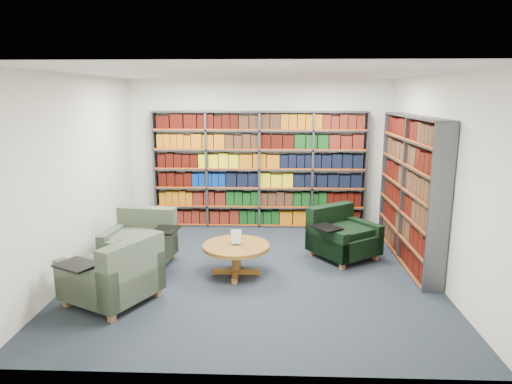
{
  "coord_description": "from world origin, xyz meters",
  "views": [
    {
      "loc": [
        0.26,
        -6.23,
        2.54
      ],
      "look_at": [
        0.0,
        0.6,
        1.05
      ],
      "focal_mm": 32.0,
      "sensor_mm": 36.0,
      "label": 1
    }
  ],
  "objects_px": {
    "chair_green_right": "(340,237)",
    "coffee_table": "(236,251)",
    "chair_teal_left": "(142,243)",
    "chair_teal_front": "(117,277)"
  },
  "relations": [
    {
      "from": "chair_green_right",
      "to": "coffee_table",
      "type": "bearing_deg",
      "value": -152.62
    },
    {
      "from": "chair_teal_left",
      "to": "chair_teal_front",
      "type": "bearing_deg",
      "value": -87.33
    },
    {
      "from": "chair_teal_left",
      "to": "coffee_table",
      "type": "bearing_deg",
      "value": -13.56
    },
    {
      "from": "chair_teal_front",
      "to": "coffee_table",
      "type": "bearing_deg",
      "value": 34.31
    },
    {
      "from": "chair_teal_left",
      "to": "chair_green_right",
      "type": "xyz_separation_m",
      "value": [
        3.03,
        0.47,
        -0.02
      ]
    },
    {
      "from": "chair_teal_left",
      "to": "chair_teal_front",
      "type": "height_order",
      "value": "chair_teal_front"
    },
    {
      "from": "chair_teal_front",
      "to": "chair_green_right",
      "type": "bearing_deg",
      "value": 30.75
    },
    {
      "from": "chair_teal_left",
      "to": "coffee_table",
      "type": "distance_m",
      "value": 1.49
    },
    {
      "from": "chair_teal_left",
      "to": "coffee_table",
      "type": "relative_size",
      "value": 1.17
    },
    {
      "from": "chair_teal_front",
      "to": "coffee_table",
      "type": "xyz_separation_m",
      "value": [
        1.39,
        0.95,
        0.01
      ]
    }
  ]
}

